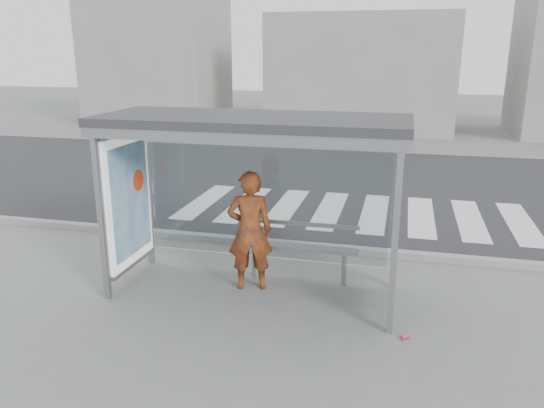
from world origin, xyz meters
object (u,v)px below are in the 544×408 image
Objects in this scene: bus_shelter at (228,160)px; soda_can at (405,337)px; bench at (299,247)px; person at (250,231)px.

soda_can is (2.57, -0.89, -1.95)m from bus_shelter.
person is at bearing -146.59° from bench.
person is at bearing 156.84° from soda_can.
bench is at bearing 29.29° from bus_shelter.
bench is 16.46× the size of soda_can.
person is 0.86m from bench.
bus_shelter is 2.33× the size of person.
soda_can is (1.64, -1.41, -0.53)m from bench.
soda_can is at bearing 139.90° from person.
bench is (0.93, 0.52, -1.43)m from bus_shelter.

